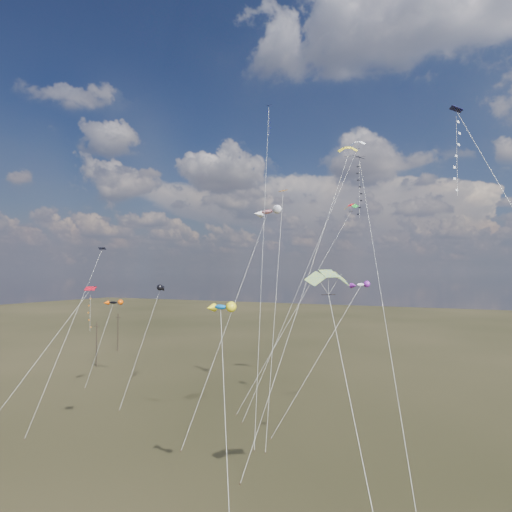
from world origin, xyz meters
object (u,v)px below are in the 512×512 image
at_px(novelty_black_orange, 113,303).
at_px(diamond_black_high, 361,197).
at_px(utility_pole_near, 96,344).
at_px(parafoil_yellow, 347,149).
at_px(utility_pole_far, 118,332).

bearing_deg(novelty_black_orange, diamond_black_high, -12.89).
xyz_separation_m(utility_pole_near, novelty_black_orange, (8.89, -5.32, 7.99)).
distance_m(utility_pole_near, parafoil_yellow, 55.51).
distance_m(utility_pole_near, novelty_black_orange, 13.08).
height_order(utility_pole_far, diamond_black_high, diamond_black_high).
height_order(utility_pole_near, parafoil_yellow, parafoil_yellow).
relative_size(parafoil_yellow, novelty_black_orange, 2.69).
bearing_deg(parafoil_yellow, utility_pole_far, 162.05).
xyz_separation_m(utility_pole_near, utility_pole_far, (-8.00, 14.00, 0.00)).
relative_size(utility_pole_near, novelty_black_orange, 0.64).
bearing_deg(utility_pole_far, novelty_black_orange, -48.83).
bearing_deg(utility_pole_near, utility_pole_far, 119.74).
xyz_separation_m(utility_pole_near, diamond_black_high, (51.55, -15.08, 20.70)).
xyz_separation_m(diamond_black_high, parafoil_yellow, (-4.34, 11.19, 8.24)).
bearing_deg(diamond_black_high, novelty_black_orange, 167.11).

